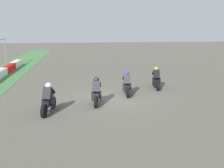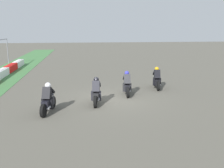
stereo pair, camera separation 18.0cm
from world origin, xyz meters
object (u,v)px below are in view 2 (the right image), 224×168
rider_lane_a (157,80)px  rider_lane_c (96,93)px  rider_lane_b (127,85)px  rider_lane_d (48,100)px

rider_lane_a → rider_lane_c: size_ratio=1.00×
rider_lane_b → rider_lane_a: bearing=-53.9°
rider_lane_d → rider_lane_b: bearing=-45.4°
rider_lane_b → rider_lane_d: same height
rider_lane_a → rider_lane_d: same height
rider_lane_b → rider_lane_d: bearing=127.9°
rider_lane_b → rider_lane_c: 2.68m
rider_lane_a → rider_lane_d: 8.11m
rider_lane_c → rider_lane_d: size_ratio=1.01×
rider_lane_c → rider_lane_d: bearing=123.2°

